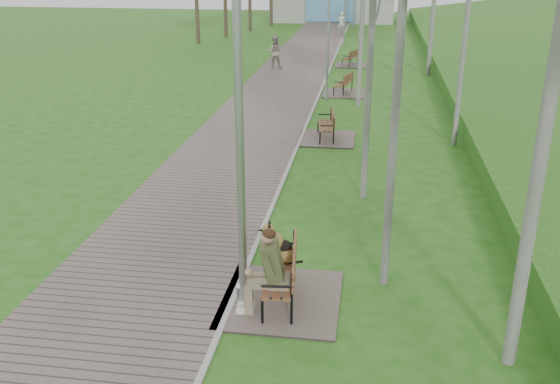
% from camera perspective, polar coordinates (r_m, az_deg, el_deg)
% --- Properties ---
extents(walkway, '(3.50, 67.00, 0.04)m').
position_cam_1_polar(walkway, '(25.73, -0.43, 8.76)').
color(walkway, '#695A55').
rests_on(walkway, ground).
extents(kerb, '(0.10, 67.00, 0.05)m').
position_cam_1_polar(kerb, '(25.52, 3.50, 8.63)').
color(kerb, '#999993').
rests_on(kerb, ground).
extents(bench_main, '(1.99, 2.21, 1.73)m').
position_cam_1_polar(bench_main, '(10.54, -0.45, -7.69)').
color(bench_main, '#695A55').
rests_on(bench_main, ground).
extents(bench_second, '(1.76, 1.95, 1.08)m').
position_cam_1_polar(bench_second, '(19.78, 4.19, 5.39)').
color(bench_second, '#695A55').
rests_on(bench_second, ground).
extents(bench_third, '(1.73, 1.92, 1.06)m').
position_cam_1_polar(bench_third, '(26.33, 5.79, 9.34)').
color(bench_third, '#695A55').
rests_on(bench_third, ground).
extents(bench_far, '(1.60, 1.78, 0.99)m').
position_cam_1_polar(bench_far, '(33.08, 6.43, 11.72)').
color(bench_far, '#695A55').
rests_on(bench_far, ground).
extents(lamp_post_near, '(0.22, 0.22, 5.72)m').
position_cam_1_polar(lamp_post_near, '(9.64, -3.67, 3.60)').
color(lamp_post_near, '#93969B').
rests_on(lamp_post_near, ground).
extents(lamp_post_second, '(0.17, 0.17, 4.41)m').
position_cam_1_polar(lamp_post_second, '(24.87, 4.39, 13.04)').
color(lamp_post_second, '#93969B').
rests_on(lamp_post_second, ground).
extents(lamp_post_third, '(0.17, 0.17, 4.46)m').
position_cam_1_polar(lamp_post_third, '(39.72, 5.94, 16.10)').
color(lamp_post_third, '#93969B').
rests_on(lamp_post_third, ground).
extents(pedestrian_near, '(0.63, 0.51, 1.49)m').
position_cam_1_polar(pedestrian_near, '(46.13, 5.62, 15.14)').
color(pedestrian_near, white).
rests_on(pedestrian_near, ground).
extents(pedestrian_far, '(0.87, 0.72, 1.64)m').
position_cam_1_polar(pedestrian_far, '(31.92, -0.51, 12.67)').
color(pedestrian_far, gray).
rests_on(pedestrian_far, ground).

